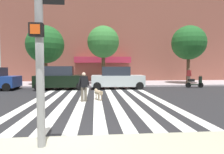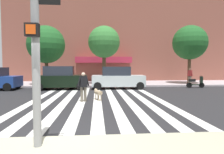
{
  "view_description": "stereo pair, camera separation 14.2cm",
  "coord_description": "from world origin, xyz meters",
  "px_view_note": "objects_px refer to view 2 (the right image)",
  "views": [
    {
      "loc": [
        0.92,
        -5.03,
        1.99
      ],
      "look_at": [
        2.07,
        7.9,
        1.25
      ],
      "focal_mm": 30.78,
      "sensor_mm": 36.0,
      "label": 1
    },
    {
      "loc": [
        1.06,
        -5.05,
        1.99
      ],
      "look_at": [
        2.07,
        7.9,
        1.25
      ],
      "focal_mm": 30.78,
      "sensor_mm": 36.0,
      "label": 2
    }
  ],
  "objects_px": {
    "pedestrian_dog_walker": "(83,85)",
    "street_tree_further": "(190,43)",
    "street_tree_nearest": "(46,45)",
    "street_tree_middle": "(104,42)",
    "parked_scooter": "(195,83)",
    "parked_car_third_in_line": "(118,78)",
    "parked_car_behind_first": "(61,78)",
    "dog_on_leash": "(98,93)",
    "pedestrian_bystander": "(190,75)"
  },
  "relations": [
    {
      "from": "street_tree_middle",
      "to": "pedestrian_dog_walker",
      "type": "bearing_deg",
      "value": -99.21
    },
    {
      "from": "parked_car_behind_first",
      "to": "pedestrian_bystander",
      "type": "relative_size",
      "value": 2.64
    },
    {
      "from": "parked_scooter",
      "to": "pedestrian_bystander",
      "type": "relative_size",
      "value": 1.0
    },
    {
      "from": "pedestrian_dog_walker",
      "to": "street_tree_further",
      "type": "bearing_deg",
      "value": 40.27
    },
    {
      "from": "pedestrian_dog_walker",
      "to": "parked_car_third_in_line",
      "type": "bearing_deg",
      "value": 66.67
    },
    {
      "from": "parked_car_behind_first",
      "to": "street_tree_middle",
      "type": "distance_m",
      "value": 6.14
    },
    {
      "from": "street_tree_nearest",
      "to": "pedestrian_bystander",
      "type": "height_order",
      "value": "street_tree_nearest"
    },
    {
      "from": "parked_car_behind_first",
      "to": "pedestrian_dog_walker",
      "type": "relative_size",
      "value": 2.64
    },
    {
      "from": "parked_scooter",
      "to": "street_tree_further",
      "type": "xyz_separation_m",
      "value": [
        0.75,
        2.79,
        3.96
      ]
    },
    {
      "from": "street_tree_middle",
      "to": "street_tree_nearest",
      "type": "bearing_deg",
      "value": -175.5
    },
    {
      "from": "street_tree_middle",
      "to": "parked_scooter",
      "type": "bearing_deg",
      "value": -20.64
    },
    {
      "from": "parked_scooter",
      "to": "street_tree_middle",
      "type": "height_order",
      "value": "street_tree_middle"
    },
    {
      "from": "street_tree_further",
      "to": "parked_scooter",
      "type": "bearing_deg",
      "value": -105.16
    },
    {
      "from": "pedestrian_dog_walker",
      "to": "dog_on_leash",
      "type": "relative_size",
      "value": 1.71
    },
    {
      "from": "parked_car_third_in_line",
      "to": "pedestrian_dog_walker",
      "type": "relative_size",
      "value": 2.8
    },
    {
      "from": "street_tree_middle",
      "to": "street_tree_further",
      "type": "bearing_deg",
      "value": -2.09
    },
    {
      "from": "parked_car_third_in_line",
      "to": "dog_on_leash",
      "type": "xyz_separation_m",
      "value": [
        -1.75,
        -5.51,
        -0.48
      ]
    },
    {
      "from": "parked_car_third_in_line",
      "to": "street_tree_nearest",
      "type": "xyz_separation_m",
      "value": [
        -6.81,
        2.85,
        3.17
      ]
    },
    {
      "from": "pedestrian_bystander",
      "to": "street_tree_nearest",
      "type": "bearing_deg",
      "value": 176.79
    },
    {
      "from": "pedestrian_dog_walker",
      "to": "parked_car_behind_first",
      "type": "bearing_deg",
      "value": 111.33
    },
    {
      "from": "street_tree_middle",
      "to": "dog_on_leash",
      "type": "height_order",
      "value": "street_tree_middle"
    },
    {
      "from": "parked_scooter",
      "to": "street_tree_middle",
      "type": "distance_m",
      "value": 9.69
    },
    {
      "from": "street_tree_middle",
      "to": "pedestrian_dog_walker",
      "type": "relative_size",
      "value": 3.65
    },
    {
      "from": "street_tree_nearest",
      "to": "street_tree_middle",
      "type": "relative_size",
      "value": 0.97
    },
    {
      "from": "parked_car_behind_first",
      "to": "street_tree_further",
      "type": "height_order",
      "value": "street_tree_further"
    },
    {
      "from": "parked_car_third_in_line",
      "to": "pedestrian_dog_walker",
      "type": "bearing_deg",
      "value": -113.33
    },
    {
      "from": "pedestrian_dog_walker",
      "to": "pedestrian_bystander",
      "type": "relative_size",
      "value": 1.0
    },
    {
      "from": "pedestrian_dog_walker",
      "to": "dog_on_leash",
      "type": "height_order",
      "value": "pedestrian_dog_walker"
    },
    {
      "from": "parked_scooter",
      "to": "street_tree_nearest",
      "type": "distance_m",
      "value": 14.71
    },
    {
      "from": "parked_scooter",
      "to": "parked_car_third_in_line",
      "type": "bearing_deg",
      "value": -178.52
    },
    {
      "from": "street_tree_nearest",
      "to": "pedestrian_bystander",
      "type": "distance_m",
      "value": 14.73
    },
    {
      "from": "parked_car_third_in_line",
      "to": "pedestrian_bystander",
      "type": "height_order",
      "value": "parked_car_third_in_line"
    },
    {
      "from": "street_tree_nearest",
      "to": "dog_on_leash",
      "type": "relative_size",
      "value": 6.05
    },
    {
      "from": "street_tree_nearest",
      "to": "pedestrian_dog_walker",
      "type": "xyz_separation_m",
      "value": [
        4.24,
        -8.79,
        -3.17
      ]
    },
    {
      "from": "street_tree_nearest",
      "to": "dog_on_leash",
      "type": "xyz_separation_m",
      "value": [
        5.05,
        -8.36,
        -3.66
      ]
    },
    {
      "from": "street_tree_further",
      "to": "dog_on_leash",
      "type": "bearing_deg",
      "value": -138.87
    },
    {
      "from": "dog_on_leash",
      "to": "pedestrian_bystander",
      "type": "distance_m",
      "value": 12.03
    },
    {
      "from": "parked_scooter",
      "to": "dog_on_leash",
      "type": "bearing_deg",
      "value": -147.55
    },
    {
      "from": "street_tree_nearest",
      "to": "street_tree_middle",
      "type": "height_order",
      "value": "street_tree_middle"
    },
    {
      "from": "pedestrian_dog_walker",
      "to": "dog_on_leash",
      "type": "bearing_deg",
      "value": 28.12
    },
    {
      "from": "street_tree_further",
      "to": "parked_car_behind_first",
      "type": "bearing_deg",
      "value": -166.96
    },
    {
      "from": "street_tree_nearest",
      "to": "pedestrian_bystander",
      "type": "xyz_separation_m",
      "value": [
        14.4,
        -0.81,
        -3.02
      ]
    },
    {
      "from": "parked_car_behind_first",
      "to": "street_tree_middle",
      "type": "height_order",
      "value": "street_tree_middle"
    },
    {
      "from": "parked_car_behind_first",
      "to": "pedestrian_dog_walker",
      "type": "bearing_deg",
      "value": -68.67
    },
    {
      "from": "street_tree_nearest",
      "to": "pedestrian_dog_walker",
      "type": "distance_m",
      "value": 10.26
    },
    {
      "from": "parked_scooter",
      "to": "street_tree_nearest",
      "type": "xyz_separation_m",
      "value": [
        -14.01,
        2.66,
        3.62
      ]
    },
    {
      "from": "parked_car_behind_first",
      "to": "pedestrian_dog_walker",
      "type": "xyz_separation_m",
      "value": [
        2.32,
        -5.94,
        -0.03
      ]
    },
    {
      "from": "parked_car_behind_first",
      "to": "street_tree_nearest",
      "type": "bearing_deg",
      "value": 124.01
    },
    {
      "from": "parked_scooter",
      "to": "parked_car_behind_first",
      "type": "bearing_deg",
      "value": -179.1
    },
    {
      "from": "street_tree_further",
      "to": "pedestrian_dog_walker",
      "type": "distance_m",
      "value": 14.23
    }
  ]
}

